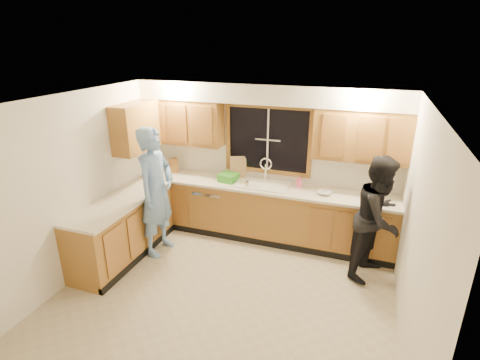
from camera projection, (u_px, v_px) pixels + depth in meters
name	position (u px, v px, depth m)	size (l,w,h in m)	color
floor	(227.00, 292.00, 4.91)	(4.20, 4.20, 0.00)	#BEAF92
ceiling	(224.00, 100.00, 4.03)	(4.20, 4.20, 0.00)	white
wall_back	(268.00, 160.00, 6.15)	(4.20, 4.20, 0.00)	white
wall_left	(83.00, 185.00, 5.12)	(3.80, 3.80, 0.00)	white
wall_right	(416.00, 235.00, 3.82)	(3.80, 3.80, 0.00)	white
base_cabinets_back	(261.00, 212.00, 6.17)	(4.20, 0.60, 0.88)	#A46F2F
base_cabinets_left	(123.00, 229.00, 5.62)	(0.60, 1.90, 0.88)	#A46F2F
countertop_back	(262.00, 187.00, 5.99)	(4.20, 0.63, 0.04)	#ECE0C7
countertop_left	(121.00, 201.00, 5.46)	(0.63, 1.90, 0.04)	#ECE0C7
upper_cabinets_left	(183.00, 122.00, 6.24)	(1.35, 0.33, 0.75)	#A46F2F
upper_cabinets_right	(362.00, 135.00, 5.35)	(1.35, 0.33, 0.75)	#A46F2F
upper_cabinets_return	(136.00, 127.00, 5.85)	(0.33, 0.90, 0.75)	#A46F2F
soffit	(266.00, 94.00, 5.60)	(4.20, 0.35, 0.30)	white
window_frame	(268.00, 140.00, 6.01)	(1.44, 0.03, 1.14)	black
sink	(262.00, 188.00, 6.02)	(0.86, 0.52, 0.57)	white
dishwasher	(214.00, 207.00, 6.43)	(0.60, 0.56, 0.82)	white
stove	(98.00, 247.00, 5.12)	(0.58, 0.75, 0.90)	white
man	(156.00, 192.00, 5.56)	(0.72, 0.47, 1.97)	#7199D6
woman	(379.00, 218.00, 5.02)	(0.84, 0.66, 1.73)	black
knife_block	(174.00, 165.00, 6.56)	(0.13, 0.11, 0.24)	#9F672C
cutting_board	(238.00, 167.00, 6.28)	(0.27, 0.02, 0.37)	tan
dish_crate	(228.00, 177.00, 6.15)	(0.28, 0.26, 0.13)	#349326
soap_bottle	(299.00, 181.00, 5.90)	(0.08, 0.09, 0.18)	#FF6196
bowl	(325.00, 193.00, 5.63)	(0.21, 0.21, 0.05)	silver
can_left	(243.00, 181.00, 6.00)	(0.07, 0.07, 0.13)	beige
can_right	(247.00, 184.00, 5.88)	(0.06, 0.06, 0.11)	beige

